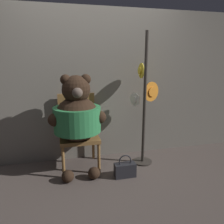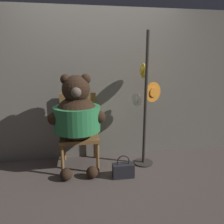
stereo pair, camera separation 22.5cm
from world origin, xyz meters
name	(u,v)px [view 2 (the right image)]	position (x,y,z in m)	size (l,w,h in m)	color
ground_plane	(102,171)	(0.00, 0.00, 0.00)	(14.00, 14.00, 0.00)	#4C423D
wall_back	(97,86)	(0.00, 0.57, 1.11)	(8.00, 0.10, 2.23)	slate
chair	(79,128)	(-0.29, 0.29, 0.55)	(0.52, 0.54, 1.03)	olive
teddy_bear	(77,116)	(-0.31, 0.11, 0.78)	(0.75, 0.66, 1.33)	black
hat_display_rack	(145,106)	(0.65, 0.18, 0.86)	(0.39, 0.42, 1.87)	#332D28
handbag_on_ground	(123,170)	(0.26, -0.20, 0.10)	(0.28, 0.12, 0.31)	#232328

